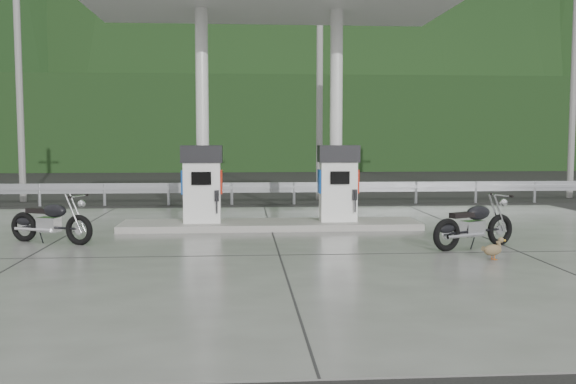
{
  "coord_description": "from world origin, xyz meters",
  "views": [
    {
      "loc": [
        -0.68,
        -12.49,
        2.16
      ],
      "look_at": [
        0.3,
        1.0,
        1.0
      ],
      "focal_mm": 40.0,
      "sensor_mm": 36.0,
      "label": 1
    }
  ],
  "objects": [
    {
      "name": "guardrail",
      "position": [
        0.0,
        8.0,
        0.71
      ],
      "size": [
        26.0,
        0.16,
        1.42
      ],
      "primitive_type": null,
      "color": "#9FA2A7",
      "rests_on": "ground"
    },
    {
      "name": "road",
      "position": [
        0.0,
        11.5,
        0.0
      ],
      "size": [
        60.0,
        7.0,
        0.01
      ],
      "primitive_type": "cube",
      "color": "black",
      "rests_on": "ground"
    },
    {
      "name": "canopy_column_left",
      "position": [
        -1.6,
        2.9,
        2.67
      ],
      "size": [
        0.3,
        0.3,
        5.0
      ],
      "primitive_type": "cylinder",
      "color": "white",
      "rests_on": "pump_island"
    },
    {
      "name": "tree_band",
      "position": [
        0.0,
        30.0,
        3.0
      ],
      "size": [
        80.0,
        6.0,
        6.0
      ],
      "primitive_type": "cube",
      "color": "black",
      "rests_on": "ground"
    },
    {
      "name": "gas_pump_left",
      "position": [
        -1.6,
        2.5,
        1.07
      ],
      "size": [
        0.95,
        0.55,
        1.8
      ],
      "primitive_type": null,
      "color": "white",
      "rests_on": "pump_island"
    },
    {
      "name": "pump_island",
      "position": [
        0.0,
        2.5,
        0.1
      ],
      "size": [
        7.0,
        1.4,
        0.15
      ],
      "primitive_type": "cube",
      "color": "#9E9B93",
      "rests_on": "forecourt_apron"
    },
    {
      "name": "motorcycle_left",
      "position": [
        -4.53,
        0.66,
        0.45
      ],
      "size": [
        1.92,
        1.26,
        0.87
      ],
      "primitive_type": null,
      "rotation": [
        0.0,
        0.0,
        -0.41
      ],
      "color": "black",
      "rests_on": "forecourt_apron"
    },
    {
      "name": "gas_pump_right",
      "position": [
        1.6,
        2.5,
        1.07
      ],
      "size": [
        0.95,
        0.55,
        1.8
      ],
      "primitive_type": null,
      "color": "white",
      "rests_on": "pump_island"
    },
    {
      "name": "motorcycle_right",
      "position": [
        3.8,
        -0.51,
        0.46
      ],
      "size": [
        1.95,
        1.3,
        0.89
      ],
      "primitive_type": null,
      "rotation": [
        0.0,
        0.0,
        0.42
      ],
      "color": "black",
      "rests_on": "forecourt_apron"
    },
    {
      "name": "duck",
      "position": [
        3.7,
        -1.7,
        0.19
      ],
      "size": [
        0.48,
        0.28,
        0.33
      ],
      "primitive_type": null,
      "rotation": [
        0.0,
        0.0,
        0.36
      ],
      "color": "brown",
      "rests_on": "forecourt_apron"
    },
    {
      "name": "utility_pole_b",
      "position": [
        2.0,
        9.5,
        4.0
      ],
      "size": [
        0.22,
        0.22,
        8.0
      ],
      "primitive_type": "cylinder",
      "color": "gray",
      "rests_on": "ground"
    },
    {
      "name": "canopy_column_right",
      "position": [
        1.6,
        2.9,
        2.67
      ],
      "size": [
        0.3,
        0.3,
        5.0
      ],
      "primitive_type": "cylinder",
      "color": "white",
      "rests_on": "pump_island"
    },
    {
      "name": "utility_pole_c",
      "position": [
        11.0,
        9.5,
        4.0
      ],
      "size": [
        0.22,
        0.22,
        8.0
      ],
      "primitive_type": "cylinder",
      "color": "gray",
      "rests_on": "ground"
    },
    {
      "name": "utility_pole_a",
      "position": [
        -8.0,
        9.5,
        4.0
      ],
      "size": [
        0.22,
        0.22,
        8.0
      ],
      "primitive_type": "cylinder",
      "color": "gray",
      "rests_on": "ground"
    },
    {
      "name": "forecourt_apron",
      "position": [
        0.0,
        0.0,
        0.01
      ],
      "size": [
        18.0,
        14.0,
        0.02
      ],
      "primitive_type": "cube",
      "color": "slate",
      "rests_on": "ground"
    },
    {
      "name": "ground",
      "position": [
        0.0,
        0.0,
        0.0
      ],
      "size": [
        160.0,
        160.0,
        0.0
      ],
      "primitive_type": "plane",
      "color": "black",
      "rests_on": "ground"
    },
    {
      "name": "forested_hills",
      "position": [
        0.0,
        60.0,
        0.0
      ],
      "size": [
        100.0,
        40.0,
        140.0
      ],
      "primitive_type": null,
      "color": "black",
      "rests_on": "ground"
    }
  ]
}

